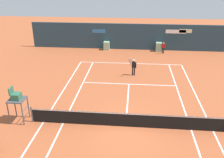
{
  "coord_description": "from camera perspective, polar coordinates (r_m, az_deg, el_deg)",
  "views": [
    {
      "loc": [
        0.35,
        -13.01,
        8.85
      ],
      "look_at": [
        -1.38,
        5.53,
        0.8
      ],
      "focal_mm": 39.65,
      "sensor_mm": 36.0,
      "label": 1
    }
  ],
  "objects": [
    {
      "name": "umpire_chair",
      "position": [
        16.59,
        -21.15,
        -4.29
      ],
      "size": [
        1.0,
        1.0,
        2.37
      ],
      "rotation": [
        0.0,
        0.0,
        -1.57
      ],
      "color": "#47474C",
      "rests_on": "ground_plane"
    },
    {
      "name": "player_on_baseline",
      "position": [
        22.87,
        4.99,
        3.0
      ],
      "size": [
        0.73,
        0.63,
        1.76
      ],
      "rotation": [
        0.0,
        0.0,
        2.88
      ],
      "color": "black",
      "rests_on": "ground_plane"
    },
    {
      "name": "tennis_net",
      "position": [
        15.45,
        3.24,
        -9.31
      ],
      "size": [
        12.1,
        0.1,
        1.07
      ],
      "color": "#4C4C51",
      "rests_on": "ground_plane"
    },
    {
      "name": "ball_kid_left_post",
      "position": [
        29.93,
        11.73,
        7.25
      ],
      "size": [
        0.45,
        0.2,
        1.35
      ],
      "rotation": [
        0.0,
        0.0,
        3.03
      ],
      "color": "black",
      "rests_on": "ground_plane"
    },
    {
      "name": "sponsor_back_wall",
      "position": [
        30.86,
        4.63,
        9.59
      ],
      "size": [
        25.0,
        1.02,
        3.17
      ],
      "color": "#233D4C",
      "rests_on": "ground_plane"
    },
    {
      "name": "ground_plane",
      "position": [
        16.21,
        3.29,
        -9.73
      ],
      "size": [
        80.0,
        80.0,
        0.01
      ],
      "color": "#A8512D"
    },
    {
      "name": "tennis_ball_by_sideline",
      "position": [
        20.68,
        8.39,
        -2.12
      ],
      "size": [
        0.07,
        0.07,
        0.07
      ],
      "primitive_type": "sphere",
      "color": "#CCE033",
      "rests_on": "ground_plane"
    }
  ]
}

